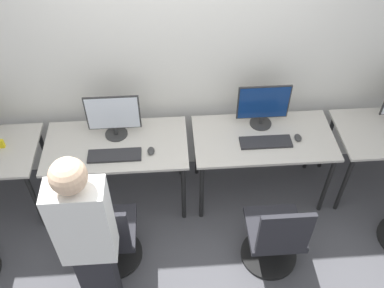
{
  "coord_description": "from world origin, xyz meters",
  "views": [
    {
      "loc": [
        -0.17,
        -2.29,
        3.31
      ],
      "look_at": [
        0.0,
        0.13,
        0.88
      ],
      "focal_mm": 40.0,
      "sensor_mm": 36.0,
      "label": 1
    }
  ],
  "objects": [
    {
      "name": "wall_back",
      "position": [
        0.0,
        0.76,
        1.4
      ],
      "size": [
        12.0,
        0.05,
        2.8
      ],
      "color": "silver",
      "rests_on": "ground_plane"
    },
    {
      "name": "monitor_left",
      "position": [
        -0.64,
        0.44,
        0.94
      ],
      "size": [
        0.45,
        0.19,
        0.42
      ],
      "color": "#2D2D2D",
      "rests_on": "desk_left"
    },
    {
      "name": "mouse_right",
      "position": [
        0.93,
        0.28,
        0.74
      ],
      "size": [
        0.06,
        0.09,
        0.03
      ],
      "color": "#333333",
      "rests_on": "desk_right"
    },
    {
      "name": "keyboard_left",
      "position": [
        -0.64,
        0.18,
        0.74
      ],
      "size": [
        0.44,
        0.14,
        0.02
      ],
      "color": "#262628",
      "rests_on": "desk_left"
    },
    {
      "name": "keyboard_right",
      "position": [
        0.64,
        0.25,
        0.74
      ],
      "size": [
        0.44,
        0.14,
        0.02
      ],
      "color": "#262628",
      "rests_on": "desk_right"
    },
    {
      "name": "mouse_left",
      "position": [
        -0.34,
        0.2,
        0.74
      ],
      "size": [
        0.06,
        0.09,
        0.03
      ],
      "color": "#333333",
      "rests_on": "desk_left"
    },
    {
      "name": "desk_right",
      "position": [
        0.64,
        0.32,
        0.65
      ],
      "size": [
        1.22,
        0.64,
        0.73
      ],
      "color": "#BCB7AD",
      "rests_on": "ground_plane"
    },
    {
      "name": "desk_left",
      "position": [
        -0.64,
        0.32,
        0.65
      ],
      "size": [
        1.22,
        0.64,
        0.73
      ],
      "color": "#BCB7AD",
      "rests_on": "ground_plane"
    },
    {
      "name": "person_left",
      "position": [
        -0.74,
        -0.73,
        0.9
      ],
      "size": [
        0.36,
        0.22,
        1.65
      ],
      "color": "#232328",
      "rests_on": "ground_plane"
    },
    {
      "name": "monitor_right",
      "position": [
        0.64,
        0.49,
        0.94
      ],
      "size": [
        0.45,
        0.19,
        0.42
      ],
      "color": "#2D2D2D",
      "rests_on": "desk_right"
    },
    {
      "name": "ground_plane",
      "position": [
        0.0,
        0.0,
        0.0
      ],
      "size": [
        20.0,
        20.0,
        0.0
      ],
      "primitive_type": "plane",
      "color": "#4C4C51"
    },
    {
      "name": "office_chair_left",
      "position": [
        -0.7,
        -0.37,
        0.35
      ],
      "size": [
        0.48,
        0.48,
        0.87
      ],
      "color": "black",
      "rests_on": "ground_plane"
    },
    {
      "name": "office_chair_right",
      "position": [
        0.63,
        -0.46,
        0.35
      ],
      "size": [
        0.48,
        0.48,
        0.87
      ],
      "color": "black",
      "rests_on": "ground_plane"
    }
  ]
}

